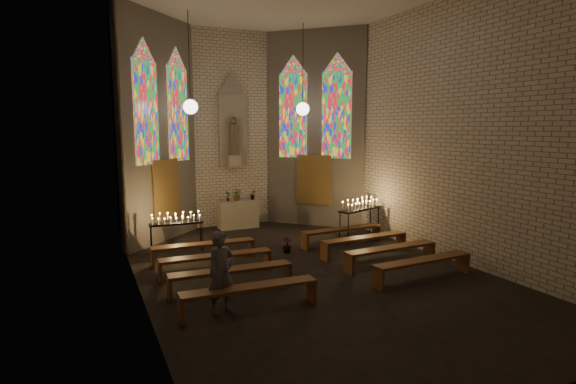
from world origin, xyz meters
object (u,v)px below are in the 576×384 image
(aisle_flower_pot, at_px, (287,245))
(votive_stand_left, at_px, (176,221))
(votive_stand_right, at_px, (360,206))
(altar, at_px, (238,214))
(visitor, at_px, (221,272))

(aisle_flower_pot, distance_m, votive_stand_left, 3.25)
(aisle_flower_pot, distance_m, votive_stand_right, 2.93)
(altar, height_order, aisle_flower_pot, altar)
(votive_stand_left, xyz_separation_m, visitor, (-0.03, -4.63, -0.14))
(visitor, bearing_deg, altar, 51.58)
(altar, xyz_separation_m, aisle_flower_pot, (0.23, -3.71, -0.26))
(altar, distance_m, aisle_flower_pot, 3.72)
(altar, relative_size, visitor, 0.87)
(altar, relative_size, aisle_flower_pot, 2.95)
(votive_stand_left, distance_m, visitor, 4.63)
(aisle_flower_pot, relative_size, visitor, 0.29)
(votive_stand_left, relative_size, visitor, 0.94)
(votive_stand_right, bearing_deg, aisle_flower_pot, 168.80)
(altar, height_order, votive_stand_right, votive_stand_right)
(votive_stand_left, bearing_deg, aisle_flower_pot, -21.43)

